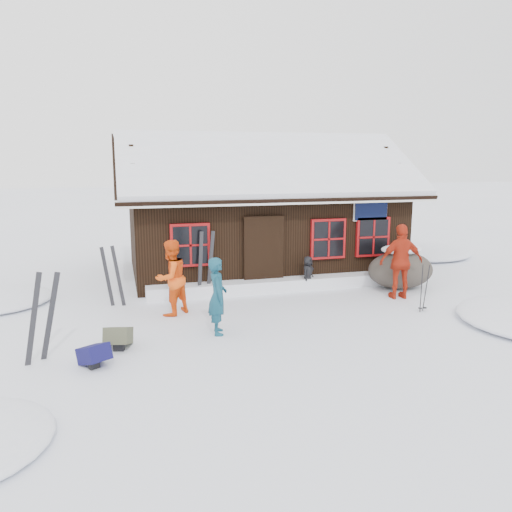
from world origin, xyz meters
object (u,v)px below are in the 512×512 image
Objects in this scene: skier_orange_right at (401,262)px; skier_crouched at (308,273)px; backpack_blue at (94,358)px; ski_poles at (424,289)px; boulder at (400,269)px; ski_pair_left at (42,318)px; skier_teal at (218,296)px; skier_orange_left at (171,278)px; backpack_olive at (119,340)px.

skier_orange_right is 2.06× the size of skier_crouched.
skier_orange_right is 7.91m from backpack_blue.
skier_orange_right is at bearing 85.56° from ski_poles.
ski_pair_left reaches higher than boulder.
skier_teal is 5.27m from skier_orange_right.
skier_orange_left is 2.32m from backpack_olive.
ski_poles reaches higher than boulder.
skier_orange_right is 3.30× the size of backpack_olive.
backpack_olive is at bearing -161.11° from boulder.
skier_orange_left reaches higher than boulder.
ski_poles is at bearing 92.68° from skier_orange_right.
skier_teal reaches higher than boulder.
ski_poles is 7.01m from backpack_olive.
backpack_olive is at bearing 20.45° from skier_orange_right.
ski_pair_left is 1.19m from backpack_blue.
boulder is 1.59× the size of ski_poles.
skier_orange_left is 0.94× the size of boulder.
ski_poles is (4.99, 0.21, -0.25)m from skier_teal.
skier_orange_left is 4.09m from skier_crouched.
skier_orange_left is 1.05× the size of ski_pair_left.
skier_teal is 6.12m from boulder.
backpack_olive is at bearing 19.41° from skier_orange_left.
ski_pair_left is (-8.35, -1.95, -0.18)m from skier_orange_right.
skier_orange_right is at bearing 141.05° from skier_orange_left.
skier_teal is 0.96× the size of ski_pair_left.
boulder is (2.57, -0.50, 0.08)m from skier_crouched.
backpack_blue is at bearing 20.80° from skier_orange_left.
skier_teal is at bearing 179.38° from skier_crouched.
skier_teal is 1.70× the size of skier_crouched.
boulder is at bearing 32.63° from backpack_olive.
backpack_olive reaches higher than backpack_blue.
ski_pair_left is at bearing 20.29° from skier_orange_right.
ski_pair_left reaches higher than ski_poles.
skier_crouched is at bearing 14.37° from ski_pair_left.
skier_crouched is 0.80× the size of ski_poles.
ski_pair_left is at bearing 105.13° from skier_teal.
ski_poles is at bearing -82.28° from skier_teal.
backpack_blue is (-5.49, -3.88, -0.33)m from skier_crouched.
ski_pair_left is at bearing -153.98° from backpack_olive.
skier_orange_left is at bearing 70.45° from backpack_olive.
boulder reaches higher than backpack_olive.
skier_teal is 1.74m from skier_orange_left.
skier_crouched is (3.87, 1.27, -0.41)m from skier_orange_left.
ski_poles is at bearing -20.49° from backpack_blue.
skier_orange_left is 1.86× the size of skier_crouched.
boulder is 2.22m from ski_poles.
boulder is at bearing -7.46° from backpack_blue.
backpack_olive is (-7.07, -1.67, -0.81)m from skier_orange_right.
ski_pair_left is at bearing 165.01° from skier_crouched.
skier_orange_right is 3.60× the size of backpack_blue.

